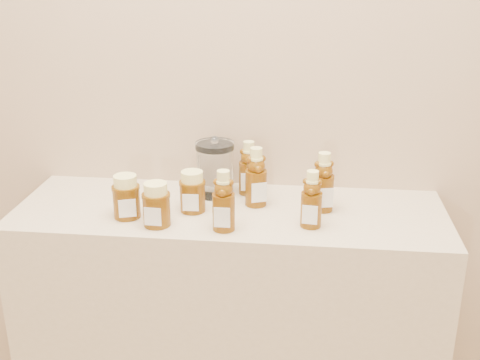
% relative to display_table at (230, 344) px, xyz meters
% --- Properties ---
extents(wall_back, '(3.50, 0.02, 2.70)m').
position_rel_display_table_xyz_m(wall_back, '(0.00, 0.20, 0.90)').
color(wall_back, tan).
rests_on(wall_back, ground).
extents(display_table, '(1.20, 0.40, 0.90)m').
position_rel_display_table_xyz_m(display_table, '(0.00, 0.00, 0.00)').
color(display_table, '#C5B290').
rests_on(display_table, ground).
extents(bear_bottle_back_left, '(0.06, 0.06, 0.18)m').
position_rel_display_table_xyz_m(bear_bottle_back_left, '(0.04, 0.12, 0.54)').
color(bear_bottle_back_left, '#572E06').
rests_on(bear_bottle_back_left, display_table).
extents(bear_bottle_back_mid, '(0.08, 0.08, 0.19)m').
position_rel_display_table_xyz_m(bear_bottle_back_mid, '(0.07, 0.04, 0.55)').
color(bear_bottle_back_mid, '#572E06').
rests_on(bear_bottle_back_mid, display_table).
extents(bear_bottle_back_right, '(0.08, 0.08, 0.19)m').
position_rel_display_table_xyz_m(bear_bottle_back_right, '(0.26, 0.03, 0.54)').
color(bear_bottle_back_right, '#572E06').
rests_on(bear_bottle_back_right, display_table).
extents(bear_bottle_front_left, '(0.06, 0.06, 0.18)m').
position_rel_display_table_xyz_m(bear_bottle_front_left, '(0.00, -0.13, 0.54)').
color(bear_bottle_front_left, '#572E06').
rests_on(bear_bottle_front_left, display_table).
extents(bear_bottle_front_right, '(0.07, 0.07, 0.17)m').
position_rel_display_table_xyz_m(bear_bottle_front_right, '(0.22, -0.08, 0.54)').
color(bear_bottle_front_right, '#572E06').
rests_on(bear_bottle_front_right, display_table).
extents(honey_jar_left, '(0.10, 0.10, 0.12)m').
position_rel_display_table_xyz_m(honey_jar_left, '(-0.27, -0.08, 0.51)').
color(honey_jar_left, '#572E06').
rests_on(honey_jar_left, display_table).
extents(honey_jar_back, '(0.08, 0.08, 0.12)m').
position_rel_display_table_xyz_m(honey_jar_back, '(-0.10, -0.02, 0.51)').
color(honey_jar_back, '#572E06').
rests_on(honey_jar_back, display_table).
extents(honey_jar_front, '(0.08, 0.08, 0.12)m').
position_rel_display_table_xyz_m(honey_jar_front, '(-0.18, -0.12, 0.51)').
color(honey_jar_front, '#572E06').
rests_on(honey_jar_front, display_table).
extents(glass_canister, '(0.13, 0.13, 0.17)m').
position_rel_display_table_xyz_m(glass_canister, '(-0.05, 0.10, 0.54)').
color(glass_canister, white).
rests_on(glass_canister, display_table).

